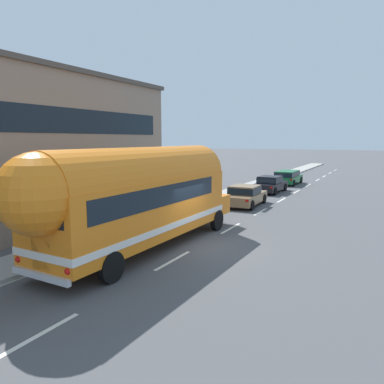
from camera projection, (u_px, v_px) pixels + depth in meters
name	position (u px, v px, depth m)	size (l,w,h in m)	color
ground_plane	(199.00, 246.00, 15.33)	(300.00, 300.00, 0.00)	#4C4C4F
lane_markings	(249.00, 198.00, 27.79)	(3.55, 80.00, 0.01)	silver
sidewalk_slab	(207.00, 201.00, 26.13)	(2.12, 90.00, 0.15)	#9E9B93
painted_bus	(137.00, 195.00, 14.13)	(2.75, 12.17, 4.12)	orange
car_lead	(245.00, 195.00, 24.53)	(2.12, 4.34, 1.37)	olive
car_second	(270.00, 184.00, 30.71)	(2.02, 4.37, 1.37)	black
car_third	(288.00, 176.00, 36.09)	(2.05, 4.52, 1.37)	#196633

